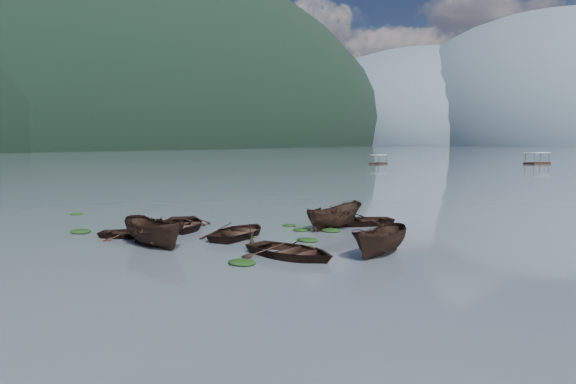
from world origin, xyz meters
The scene contains 22 objects.
ground_plane centered at (0.00, 0.00, 0.00)m, with size 2400.00×2400.00×0.00m, color #4D5660.
haze_mtn_a centered at (-260.00, 900.00, 0.00)m, with size 520.00×520.00×280.00m, color #475666.
haze_mtn_b centered at (-60.00, 900.00, 0.00)m, with size 520.00×520.00×340.00m, color #475666.
rowboat_0 centered at (-4.85, 7.09, 0.00)m, with size 3.25×4.55×0.94m, color black.
rowboat_1 centered at (-4.70, 4.40, 0.00)m, with size 2.73×3.83×0.79m, color black.
rowboat_2 centered at (-1.95, 3.11, 0.00)m, with size 1.66×4.42×1.71m, color black.
rowboat_3 centered at (-0.12, 7.35, 0.00)m, with size 3.22×4.51×0.93m, color black.
rowboat_4 centered at (4.73, 4.65, 0.00)m, with size 3.17×4.44×0.92m, color black.
rowboat_5 centered at (7.91, 7.03, 0.00)m, with size 1.54×4.08×1.58m, color black.
rowboat_6 centered at (-4.37, 7.53, 0.00)m, with size 3.39×4.74×0.98m, color black.
rowboat_7 centered at (3.58, 14.21, 0.00)m, with size 3.09×4.33×0.90m, color black.
rowboat_8 centered at (2.99, 12.30, 0.00)m, with size 1.64×4.37×1.69m, color black.
weed_clump_0 centered at (-8.27, 3.61, 0.00)m, with size 1.23×1.01×0.27m, color black.
weed_clump_1 centered at (0.37, 7.46, 0.00)m, with size 0.91×0.73×0.20m, color black.
weed_clump_2 centered at (3.71, 2.48, 0.00)m, with size 1.23×0.99×0.27m, color black.
weed_clump_3 centered at (1.70, 10.63, 0.00)m, with size 0.94×0.80×0.21m, color black.
weed_clump_4 centered at (3.55, 8.16, 0.00)m, with size 1.13×0.90×0.23m, color black.
weed_clump_5 centered at (-14.74, 8.02, 0.00)m, with size 0.95×0.77×0.20m, color black.
weed_clump_6 centered at (0.31, 11.61, 0.00)m, with size 0.87×0.73×0.18m, color black.
weed_clump_7 centered at (3.27, 11.29, 0.00)m, with size 1.15×0.92×0.25m, color black.
pontoon_left centered at (-27.86, 95.48, 0.00)m, with size 2.23×5.34×2.05m, color black, non-canonical shape.
pontoon_centre centered at (2.59, 115.50, 0.00)m, with size 2.73×6.55×2.51m, color black, non-canonical shape.
Camera 1 is at (16.23, -14.04, 5.00)m, focal length 32.00 mm.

